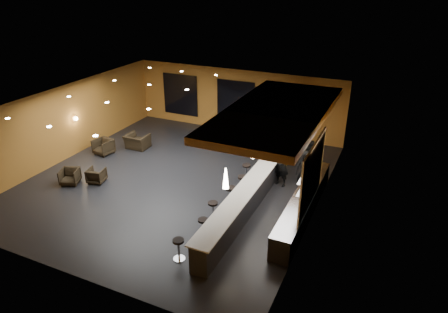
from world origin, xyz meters
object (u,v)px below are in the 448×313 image
at_px(staff_c, 305,168).
at_px(armchair_a, 70,176).
at_px(staff_b, 311,159).
at_px(pendant_2, 275,127).
at_px(column, 285,128).
at_px(bar_stool_2, 213,209).
at_px(pendant_1, 254,149).
at_px(bar_stool_1, 203,226).
at_px(bar_stool_4, 242,182).
at_px(prep_counter, 303,206).
at_px(bar_stool_3, 230,194).
at_px(bar_stool_6, 260,160).
at_px(armchair_b, 96,175).
at_px(pendant_0, 226,178).
at_px(armchair_d, 137,141).
at_px(bar_stool_0, 179,247).
at_px(armchair_c, 103,147).
at_px(bar_counter, 247,199).
at_px(staff_a, 282,165).
at_px(bar_stool_5, 246,170).

bearing_deg(staff_c, armchair_a, -178.23).
bearing_deg(staff_b, pendant_2, -175.14).
bearing_deg(column, bar_stool_2, -98.95).
bearing_deg(pendant_1, bar_stool_1, -105.48).
distance_m(pendant_2, bar_stool_1, 5.58).
bearing_deg(bar_stool_4, prep_counter, -13.06).
distance_m(column, bar_stool_3, 4.80).
bearing_deg(bar_stool_6, prep_counter, -46.74).
xyz_separation_m(staff_b, armchair_b, (-8.24, -4.24, -0.54)).
bearing_deg(pendant_0, armchair_d, 144.72).
xyz_separation_m(bar_stool_0, bar_stool_6, (0.17, 6.96, -0.02)).
xyz_separation_m(column, bar_stool_3, (-0.71, -4.59, -1.22)).
distance_m(staff_c, bar_stool_1, 5.54).
xyz_separation_m(armchair_c, bar_stool_6, (7.62, 1.56, 0.08)).
bearing_deg(pendant_1, bar_counter, -90.00).
height_order(staff_c, armchair_c, staff_c).
relative_size(column, pendant_2, 5.00).
height_order(bar_counter, staff_a, staff_a).
relative_size(pendant_1, bar_stool_5, 0.94).
height_order(staff_b, bar_stool_5, staff_b).
xyz_separation_m(armchair_c, armchair_d, (1.10, 1.28, -0.02)).
relative_size(staff_b, bar_stool_0, 2.28).
height_order(armchair_d, bar_stool_0, bar_stool_0).
xyz_separation_m(column, bar_stool_4, (-0.66, -3.48, -1.26)).
relative_size(prep_counter, bar_stool_3, 7.27).
bearing_deg(armchair_d, armchair_b, 97.57).
bearing_deg(armchair_b, pendant_1, 176.46).
bearing_deg(pendant_2, prep_counter, -51.34).
xyz_separation_m(pendant_1, staff_a, (0.58, 1.95, -1.41)).
bearing_deg(column, bar_stool_6, -122.28).
bearing_deg(staff_b, bar_stool_1, -129.77).
relative_size(armchair_b, bar_stool_2, 0.95).
xyz_separation_m(prep_counter, pendant_1, (-2.00, 0.00, 1.92)).
bearing_deg(bar_stool_1, bar_stool_5, 92.28).
bearing_deg(bar_stool_4, staff_a, 47.07).
distance_m(armchair_b, bar_stool_3, 6.05).
xyz_separation_m(staff_b, armchair_c, (-9.89, -1.80, -0.47)).
bearing_deg(bar_stool_6, bar_stool_3, -89.31).
distance_m(bar_counter, bar_stool_0, 3.66).
xyz_separation_m(bar_counter, armchair_a, (-7.65, -1.17, -0.16)).
bearing_deg(bar_stool_3, pendant_1, 34.57).
bearing_deg(bar_counter, pendant_1, 90.00).
bearing_deg(staff_c, prep_counter, -99.19).
distance_m(prep_counter, bar_stool_4, 2.73).
height_order(staff_b, bar_stool_6, staff_b).
relative_size(staff_a, bar_stool_2, 2.54).
relative_size(prep_counter, staff_c, 3.82).
bearing_deg(bar_stool_2, pendant_2, 77.66).
relative_size(pendant_2, bar_stool_4, 0.91).
distance_m(pendant_1, armchair_a, 8.08).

